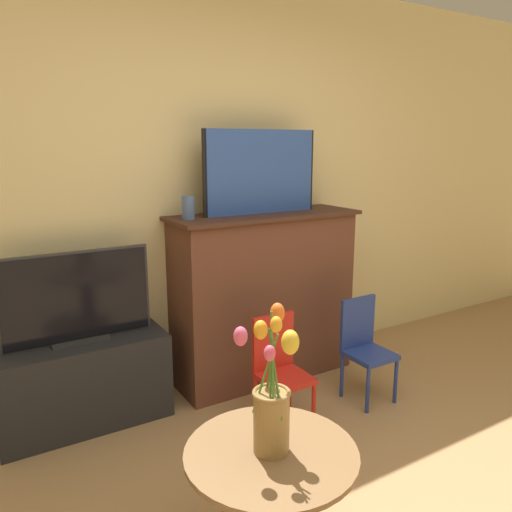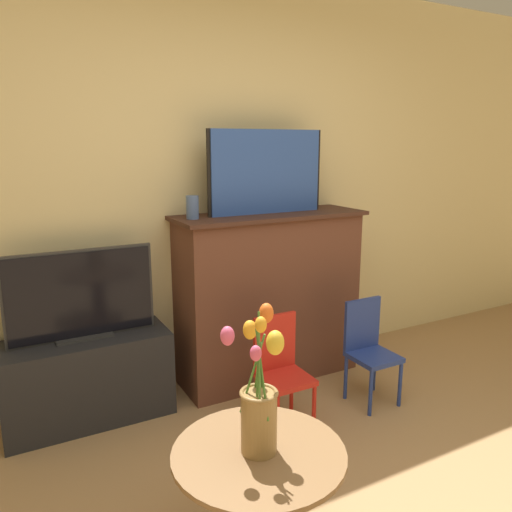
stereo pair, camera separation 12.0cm
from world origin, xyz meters
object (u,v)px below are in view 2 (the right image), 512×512
(chair_red, at_px, (281,366))
(chair_blue, at_px, (369,346))
(tv_monitor, at_px, (81,296))
(vase_tulips, at_px, (259,402))
(painting, at_px, (267,172))

(chair_red, bearing_deg, chair_blue, -0.83)
(tv_monitor, height_order, chair_blue, tv_monitor)
(chair_blue, bearing_deg, vase_tulips, -145.82)
(painting, distance_m, chair_red, 1.25)
(painting, relative_size, chair_red, 1.27)
(chair_blue, bearing_deg, chair_red, 179.17)
(tv_monitor, distance_m, chair_red, 1.21)
(painting, bearing_deg, tv_monitor, -179.93)
(tv_monitor, height_order, vase_tulips, vase_tulips)
(tv_monitor, distance_m, vase_tulips, 1.51)
(painting, bearing_deg, vase_tulips, -120.43)
(chair_red, xyz_separation_m, chair_blue, (0.65, -0.01, 0.00))
(chair_red, height_order, vase_tulips, vase_tulips)
(chair_red, xyz_separation_m, vase_tulips, (-0.62, -0.87, 0.36))
(painting, bearing_deg, chair_red, -111.99)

